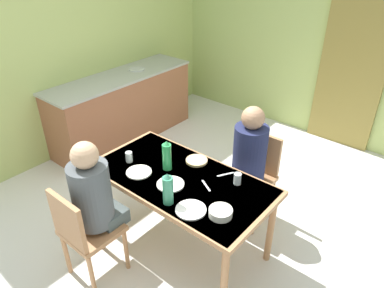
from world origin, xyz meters
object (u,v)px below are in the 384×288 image
at_px(kitchen_counter, 123,107).
at_px(chair_far_diner, 254,172).
at_px(serving_bowl_center, 221,212).
at_px(dining_table, 180,184).
at_px(person_near_diner, 93,193).
at_px(person_far_diner, 249,153).
at_px(chair_near_diner, 84,231).
at_px(water_bottle_green_far, 167,156).
at_px(water_bottle_green_near, 168,189).

distance_m(kitchen_counter, chair_far_diner, 2.19).
bearing_deg(serving_bowl_center, chair_far_diner, 105.54).
distance_m(dining_table, person_near_diner, 0.71).
height_order(person_far_diner, serving_bowl_center, person_far_diner).
relative_size(kitchen_counter, chair_near_diner, 2.35).
bearing_deg(person_near_diner, kitchen_counter, 134.67).
bearing_deg(person_far_diner, water_bottle_green_far, 53.58).
xyz_separation_m(person_near_diner, serving_bowl_center, (0.85, 0.46, -0.02)).
bearing_deg(person_near_diner, water_bottle_green_near, 34.58).
xyz_separation_m(water_bottle_green_near, water_bottle_green_far, (-0.31, 0.32, 0.01)).
xyz_separation_m(water_bottle_green_far, serving_bowl_center, (0.69, -0.19, -0.10)).
xyz_separation_m(person_far_diner, water_bottle_green_near, (-0.12, -0.91, 0.07)).
relative_size(kitchen_counter, water_bottle_green_near, 7.85).
xyz_separation_m(kitchen_counter, chair_near_diner, (1.59, -1.74, 0.05)).
bearing_deg(dining_table, chair_far_diner, 70.42).
bearing_deg(serving_bowl_center, dining_table, 162.91).
xyz_separation_m(chair_near_diner, water_bottle_green_near, (0.47, 0.46, 0.36)).
bearing_deg(dining_table, serving_bowl_center, -17.09).
height_order(chair_far_diner, person_near_diner, person_near_diner).
xyz_separation_m(dining_table, chair_far_diner, (0.27, 0.75, -0.16)).
xyz_separation_m(chair_far_diner, person_near_diner, (-0.59, -1.37, 0.28)).
bearing_deg(person_far_diner, person_near_diner, 64.30).
distance_m(chair_far_diner, water_bottle_green_far, 0.92).
xyz_separation_m(dining_table, serving_bowl_center, (0.52, -0.16, 0.10)).
bearing_deg(person_far_diner, chair_far_diner, -90.00).
height_order(water_bottle_green_far, serving_bowl_center, water_bottle_green_far).
distance_m(person_far_diner, water_bottle_green_far, 0.74).
bearing_deg(person_near_diner, chair_near_diner, -90.00).
relative_size(dining_table, water_bottle_green_near, 5.90).
xyz_separation_m(kitchen_counter, water_bottle_green_near, (2.05, -1.28, 0.40)).
bearing_deg(kitchen_counter, person_far_diner, -9.66).
xyz_separation_m(chair_near_diner, person_far_diner, (0.59, 1.37, 0.28)).
xyz_separation_m(kitchen_counter, person_far_diner, (2.18, -0.37, 0.33)).
height_order(chair_far_diner, water_bottle_green_far, water_bottle_green_far).
relative_size(kitchen_counter, person_far_diner, 2.65).
bearing_deg(chair_far_diner, person_far_diner, 90.00).
distance_m(person_near_diner, serving_bowl_center, 0.96).
relative_size(person_near_diner, person_far_diner, 1.00).
relative_size(person_near_diner, water_bottle_green_near, 2.96).
distance_m(water_bottle_green_near, serving_bowl_center, 0.41).
relative_size(chair_far_diner, person_far_diner, 1.13).
height_order(chair_near_diner, person_far_diner, person_far_diner).
bearing_deg(kitchen_counter, water_bottle_green_near, -31.94).
xyz_separation_m(chair_far_diner, serving_bowl_center, (0.25, -0.91, 0.26)).
bearing_deg(water_bottle_green_far, person_far_diner, 53.58).
bearing_deg(person_far_diner, kitchen_counter, -9.66).
bearing_deg(kitchen_counter, chair_far_diner, -6.14).
bearing_deg(serving_bowl_center, water_bottle_green_near, -160.65).
bearing_deg(chair_near_diner, water_bottle_green_near, 44.44).
relative_size(chair_near_diner, person_near_diner, 1.13).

